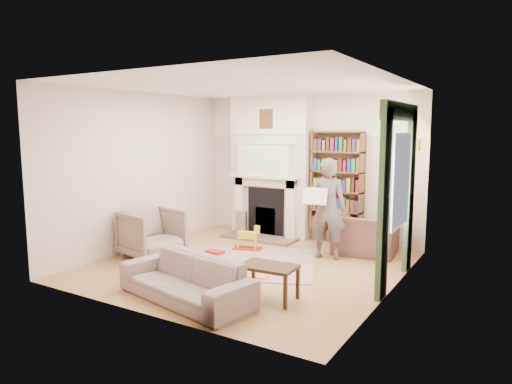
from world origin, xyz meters
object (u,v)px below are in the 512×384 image
Objects in this scene: coffee_table at (269,282)px; rocking_horse at (247,238)px; bookcase at (337,182)px; paraffin_heater at (241,224)px; armchair_left at (152,234)px; sofa at (186,279)px; armchair_reading at (365,234)px; man_reading at (328,209)px.

rocking_horse is at bearing 125.15° from coffee_table.
bookcase is at bearing 92.79° from coffee_table.
rocking_horse is (-1.50, 1.88, 0.00)m from coffee_table.
paraffin_heater is at bearing -160.64° from bookcase.
armchair_left is at bearing -132.06° from bookcase.
bookcase is 3.37m from coffee_table.
coffee_table is 3.34m from paraffin_heater.
rocking_horse is at bearing -50.52° from paraffin_heater.
rocking_horse is at bearing 115.91° from sofa.
sofa is at bearing 64.07° from armchair_reading.
sofa is 2.52m from rocking_horse.
armchair_left is at bearing -153.40° from rocking_horse.
rocking_horse is (-1.15, -1.34, -0.95)m from bookcase.
sofa is (-0.53, -3.78, -0.90)m from bookcase.
armchair_left is 2.98m from man_reading.
sofa is 3.40m from paraffin_heater.
coffee_table is at bearing -51.20° from paraffin_heater.
bookcase is at bearing -39.36° from armchair_reading.
sofa is 2.87m from man_reading.
armchair_left reaches higher than sofa.
man_reading is 3.28× the size of rocking_horse.
paraffin_heater is 0.94m from rocking_horse.
bookcase reaches higher than paraffin_heater.
bookcase is 1.19m from armchair_reading.
coffee_table is (-0.37, -2.74, -0.13)m from armchair_reading.
man_reading reaches higher than rocking_horse.
coffee_table is at bearing 77.12° from armchair_reading.
armchair_left is at bearing 20.00° from man_reading.
paraffin_heater is at bearing -4.01° from armchair_left.
sofa is (1.76, -1.24, -0.13)m from armchair_left.
armchair_reading is at bearing 81.06° from sofa.
coffee_table is 2.41m from rocking_horse.
coffee_table is (0.08, -2.14, -0.62)m from man_reading.
rocking_horse is at bearing -130.71° from bookcase.
coffee_table is (2.64, -0.67, -0.18)m from armchair_left.
man_reading is 3.07× the size of paraffin_heater.
bookcase is at bearing -30.19° from armchair_left.
armchair_left reaches higher than armchair_reading.
sofa is 3.45× the size of paraffin_heater.
bookcase reaches higher than armchair_reading.
armchair_reading is 2.76m from coffee_table.
man_reading reaches higher than armchair_reading.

